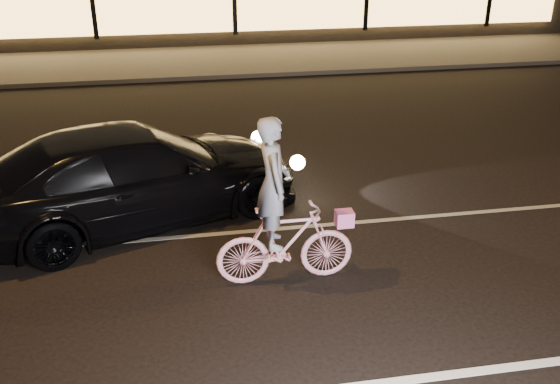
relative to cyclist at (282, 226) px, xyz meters
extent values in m
plane|color=black|center=(0.95, -0.60, -0.80)|extent=(90.00, 90.00, 0.00)
cube|color=silver|center=(0.95, -2.10, -0.80)|extent=(60.00, 0.12, 0.01)
cube|color=gray|center=(0.95, 1.40, -0.80)|extent=(60.00, 0.10, 0.01)
cube|color=#383533|center=(0.95, 12.40, -0.74)|extent=(30.00, 4.00, 0.12)
cube|color=#F5B355|center=(0.95, 14.30, 0.80)|extent=(23.00, 0.15, 2.00)
cube|color=black|center=(-3.55, 14.22, 0.80)|extent=(0.15, 0.08, 2.20)
cube|color=black|center=(0.95, 14.22, 0.80)|extent=(0.15, 0.08, 2.20)
imported|color=#FB4A77|center=(0.04, 0.00, -0.26)|extent=(1.80, 0.51, 1.08)
imported|color=silver|center=(-0.11, 0.00, 0.61)|extent=(0.41, 0.62, 1.70)
cube|color=#EF56A6|center=(0.81, 0.00, 0.04)|extent=(0.23, 0.19, 0.21)
imported|color=black|center=(-1.88, 2.15, -0.06)|extent=(5.54, 3.70, 1.49)
sphere|color=#FFF2BF|center=(0.21, 3.63, -0.12)|extent=(0.25, 0.25, 0.25)
sphere|color=#FFF2BF|center=(0.67, 2.34, -0.12)|extent=(0.25, 0.25, 0.25)
camera|label=1|loc=(-1.22, -6.85, 3.72)|focal=40.00mm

